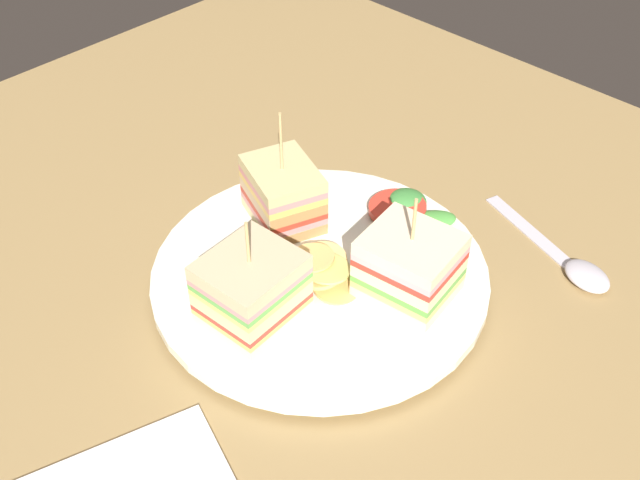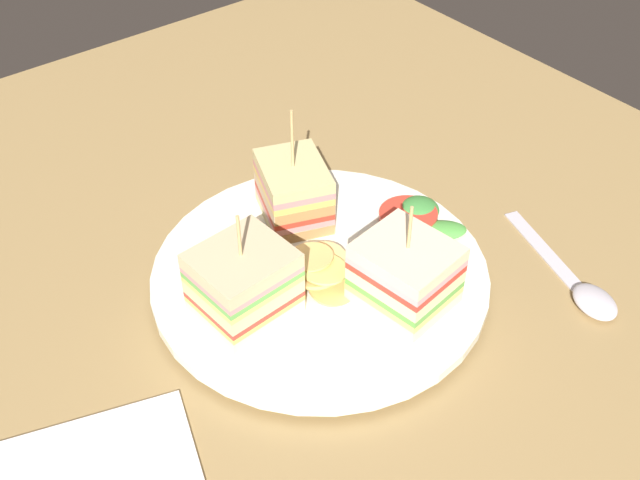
# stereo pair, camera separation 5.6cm
# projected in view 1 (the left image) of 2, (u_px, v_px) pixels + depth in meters

# --- Properties ---
(ground_plane) EXTENTS (0.91, 0.81, 0.02)m
(ground_plane) POSITION_uv_depth(u_px,v_px,m) (320.00, 293.00, 0.60)
(ground_plane) COLOR #9B7C4C
(plate) EXTENTS (0.25, 0.25, 0.02)m
(plate) POSITION_uv_depth(u_px,v_px,m) (320.00, 276.00, 0.59)
(plate) COLOR white
(plate) RESTS_ON ground_plane
(sandwich_wedge_0) EXTENTS (0.07, 0.06, 0.09)m
(sandwich_wedge_0) POSITION_uv_depth(u_px,v_px,m) (409.00, 266.00, 0.55)
(sandwich_wedge_0) COLOR beige
(sandwich_wedge_0) RESTS_ON plate
(sandwich_wedge_1) EXTENTS (0.08, 0.07, 0.10)m
(sandwich_wedge_1) POSITION_uv_depth(u_px,v_px,m) (283.00, 194.00, 0.61)
(sandwich_wedge_1) COLOR beige
(sandwich_wedge_1) RESTS_ON plate
(sandwich_wedge_2) EXTENTS (0.06, 0.07, 0.09)m
(sandwich_wedge_2) POSITION_uv_depth(u_px,v_px,m) (249.00, 288.00, 0.53)
(sandwich_wedge_2) COLOR beige
(sandwich_wedge_2) RESTS_ON plate
(chip_pile) EXTENTS (0.07, 0.06, 0.02)m
(chip_pile) POSITION_uv_depth(u_px,v_px,m) (323.00, 270.00, 0.57)
(chip_pile) COLOR tan
(chip_pile) RESTS_ON plate
(salad_garnish) EXTENTS (0.07, 0.07, 0.01)m
(salad_garnish) POSITION_uv_depth(u_px,v_px,m) (407.00, 212.00, 0.63)
(salad_garnish) COLOR #428F3F
(salad_garnish) RESTS_ON plate
(spoon) EXTENTS (0.14, 0.06, 0.01)m
(spoon) POSITION_uv_depth(u_px,v_px,m) (574.00, 266.00, 0.61)
(spoon) COLOR silver
(spoon) RESTS_ON ground_plane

